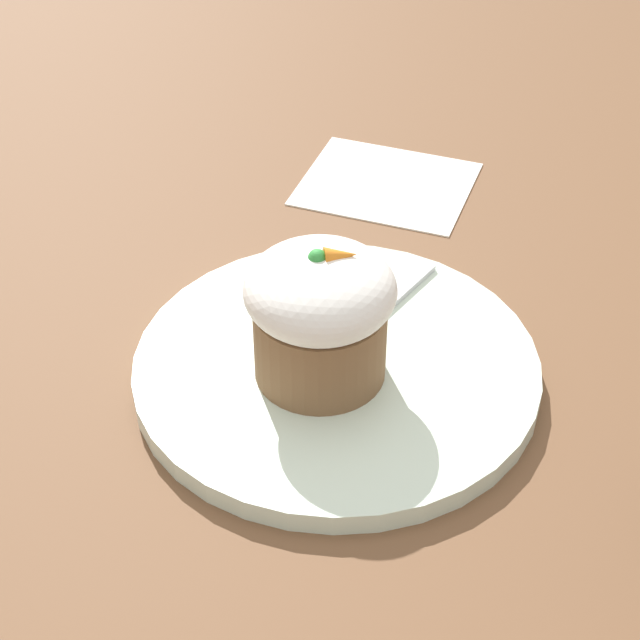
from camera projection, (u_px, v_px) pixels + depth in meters
name	position (u px, v px, depth m)	size (l,w,h in m)	color
ground_plane	(336.00, 377.00, 0.63)	(4.00, 4.00, 0.00)	brown
dessert_plate	(336.00, 369.00, 0.63)	(0.24, 0.24, 0.01)	silver
carrot_cake	(320.00, 313.00, 0.59)	(0.08, 0.08, 0.09)	brown
spoon	(346.00, 338.00, 0.63)	(0.11, 0.11, 0.01)	silver
paper_napkin	(387.00, 183.00, 0.80)	(0.16, 0.15, 0.00)	white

